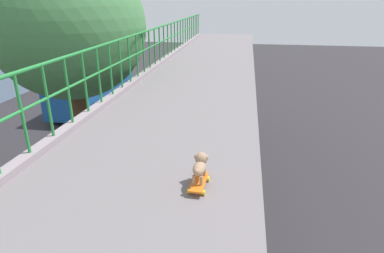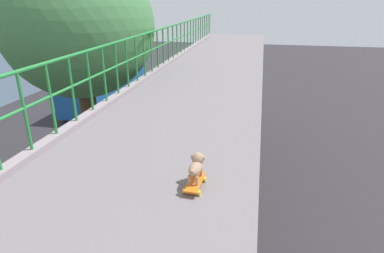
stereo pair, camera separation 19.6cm
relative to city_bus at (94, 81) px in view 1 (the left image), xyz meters
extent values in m
cube|color=slate|center=(10.47, -21.16, 3.80)|extent=(3.29, 37.64, 0.42)
cylinder|color=#25863A|center=(8.88, -19.95, 4.68)|extent=(0.04, 0.04, 1.13)
cylinder|color=#25863A|center=(8.88, -19.34, 4.68)|extent=(0.04, 0.04, 1.13)
cylinder|color=#25863A|center=(8.88, -18.74, 4.68)|extent=(0.04, 0.04, 1.13)
cylinder|color=#25863A|center=(8.88, -18.13, 4.68)|extent=(0.04, 0.04, 1.13)
cylinder|color=#25863A|center=(8.88, -17.52, 4.68)|extent=(0.04, 0.04, 1.13)
cylinder|color=#25863A|center=(8.88, -16.92, 4.68)|extent=(0.04, 0.04, 1.13)
cylinder|color=#25863A|center=(8.88, -16.31, 4.68)|extent=(0.04, 0.04, 1.13)
cylinder|color=#25863A|center=(8.88, -15.71, 4.68)|extent=(0.04, 0.04, 1.13)
cylinder|color=#25863A|center=(8.88, -15.10, 4.68)|extent=(0.04, 0.04, 1.13)
cylinder|color=#25863A|center=(8.88, -14.49, 4.68)|extent=(0.04, 0.04, 1.13)
cylinder|color=#25863A|center=(8.88, -13.89, 4.68)|extent=(0.04, 0.04, 1.13)
cylinder|color=#25863A|center=(8.88, -13.28, 4.68)|extent=(0.04, 0.04, 1.13)
cylinder|color=#25863A|center=(8.88, -12.68, 4.68)|extent=(0.04, 0.04, 1.13)
cylinder|color=#25863A|center=(8.88, -12.07, 4.68)|extent=(0.04, 0.04, 1.13)
cylinder|color=#25863A|center=(8.88, -11.47, 4.68)|extent=(0.04, 0.04, 1.13)
cylinder|color=#25863A|center=(8.88, -10.86, 4.68)|extent=(0.04, 0.04, 1.13)
cylinder|color=#25863A|center=(8.88, -10.25, 4.68)|extent=(0.04, 0.04, 1.13)
cylinder|color=#25863A|center=(8.88, -9.65, 4.68)|extent=(0.04, 0.04, 1.13)
cylinder|color=#25863A|center=(8.88, -9.04, 4.68)|extent=(0.04, 0.04, 1.13)
cylinder|color=#25863A|center=(8.88, -8.44, 4.68)|extent=(0.04, 0.04, 1.13)
cylinder|color=#25863A|center=(8.88, -7.83, 4.68)|extent=(0.04, 0.04, 1.13)
cylinder|color=#25863A|center=(8.88, -7.23, 4.68)|extent=(0.04, 0.04, 1.13)
cylinder|color=#25863A|center=(8.88, -6.62, 4.68)|extent=(0.04, 0.04, 1.13)
cylinder|color=#25863A|center=(8.88, -6.01, 4.68)|extent=(0.04, 0.04, 1.13)
cylinder|color=#25863A|center=(8.88, -5.41, 4.68)|extent=(0.04, 0.04, 1.13)
cylinder|color=#25863A|center=(8.88, -4.80, 4.68)|extent=(0.04, 0.04, 1.13)
cylinder|color=#25863A|center=(8.88, -4.20, 4.68)|extent=(0.04, 0.04, 1.13)
cylinder|color=#25863A|center=(8.88, -3.59, 4.68)|extent=(0.04, 0.04, 1.13)
cube|color=#174C8F|center=(0.00, 0.00, -0.08)|extent=(2.46, 10.82, 2.90)
cube|color=black|center=(0.00, 0.00, 0.43)|extent=(2.48, 9.95, 0.70)
cylinder|color=black|center=(1.18, 3.78, -1.33)|extent=(0.28, 0.96, 0.96)
cylinder|color=black|center=(-1.18, 3.78, -1.33)|extent=(0.28, 0.96, 0.96)
cylinder|color=black|center=(1.18, -2.98, -1.33)|extent=(0.28, 0.96, 0.96)
cylinder|color=black|center=(-1.18, -2.98, -1.33)|extent=(0.28, 0.96, 0.96)
cylinder|color=#49341F|center=(6.57, -14.37, 1.15)|extent=(0.53, 0.53, 5.92)
ellipsoid|color=#468149|center=(6.57, -14.37, 5.36)|extent=(4.56, 4.56, 4.33)
cube|color=orange|center=(11.35, -20.28, 4.08)|extent=(0.19, 0.49, 0.02)
cylinder|color=yellow|center=(11.45, -20.13, 4.04)|extent=(0.03, 0.06, 0.06)
cylinder|color=yellow|center=(11.26, -20.12, 4.04)|extent=(0.03, 0.06, 0.06)
cylinder|color=yellow|center=(11.43, -20.44, 4.04)|extent=(0.03, 0.06, 0.06)
cylinder|color=yellow|center=(11.25, -20.43, 4.04)|extent=(0.03, 0.06, 0.06)
cylinder|color=tan|center=(11.40, -20.14, 4.15)|extent=(0.04, 0.04, 0.12)
cylinder|color=tan|center=(11.31, -20.14, 4.15)|extent=(0.04, 0.04, 0.12)
cylinder|color=tan|center=(11.39, -20.37, 4.15)|extent=(0.04, 0.04, 0.12)
cylinder|color=tan|center=(11.30, -20.36, 4.15)|extent=(0.04, 0.04, 0.12)
ellipsoid|color=tan|center=(11.35, -20.25, 4.25)|extent=(0.16, 0.31, 0.14)
sphere|color=tan|center=(11.35, -20.13, 4.32)|extent=(0.16, 0.16, 0.16)
ellipsoid|color=#AD7558|center=(11.36, -20.06, 4.31)|extent=(0.06, 0.07, 0.05)
sphere|color=tan|center=(11.41, -20.13, 4.34)|extent=(0.07, 0.07, 0.07)
sphere|color=tan|center=(11.30, -20.12, 4.34)|extent=(0.07, 0.07, 0.07)
sphere|color=tan|center=(11.34, -20.41, 4.29)|extent=(0.07, 0.07, 0.07)
camera|label=1|loc=(11.82, -23.63, 6.15)|focal=30.21mm
camera|label=2|loc=(12.01, -23.59, 6.15)|focal=30.21mm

